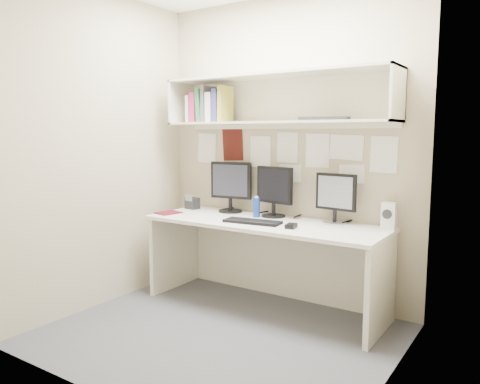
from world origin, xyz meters
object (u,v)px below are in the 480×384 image
Objects in this scene: desk_phone at (192,203)px; speaker at (389,216)px; monitor_center at (274,189)px; keyboard at (252,222)px; monitor_right at (336,196)px; monitor_left at (231,185)px; desk at (264,264)px; maroon_notebook at (168,213)px.

speaker is at bearing 11.85° from desk_phone.
keyboard is (-0.00, -0.35, -0.23)m from monitor_center.
monitor_left is at bearing -172.98° from monitor_right.
monitor_left is 0.45m from monitor_center.
monitor_left is 3.26× the size of desk_phone.
speaker is at bearing 13.53° from desk.
maroon_notebook is (-1.42, -0.38, -0.22)m from monitor_right.
monitor_left reaches higher than monitor_right.
monitor_left reaches higher than speaker.
desk is 0.99m from maroon_notebook.
monitor_left reaches higher than desk.
keyboard is (-0.56, -0.35, -0.21)m from monitor_right.
monitor_center reaches higher than maroon_notebook.
monitor_right is 0.86× the size of keyboard.
monitor_right is 1.49m from maroon_notebook.
keyboard is at bearing -164.95° from speaker.
keyboard is 1.04m from speaker.
monitor_left reaches higher than keyboard.
desk_phone is at bearing 98.74° from maroon_notebook.
desk_phone reaches higher than keyboard.
desk_phone is (-0.89, 0.16, 0.42)m from desk.
monitor_right is at bearing 26.43° from maroon_notebook.
monitor_right is at bearing 10.88° from monitor_center.
desk_phone is (-1.83, -0.07, -0.05)m from speaker.
maroon_notebook is at bearing -147.24° from monitor_left.
maroon_notebook is (-1.85, -0.38, -0.10)m from speaker.
monitor_center is at bearing 83.16° from keyboard.
desk_phone is at bearing 169.88° from desk.
maroon_notebook is (-0.87, -0.03, -0.01)m from keyboard.
monitor_center is (-0.03, 0.22, 0.60)m from desk.
monitor_right is (0.52, 0.22, 0.59)m from desk.
keyboard is at bearing -47.03° from monitor_left.
desk_phone is (-0.40, -0.06, -0.19)m from monitor_left.
monitor_center is at bearing 98.98° from desk.
monitor_center is (0.45, 0.00, -0.01)m from monitor_left.
monitor_left reaches higher than monitor_center.
desk_phone is (-1.41, -0.06, -0.17)m from monitor_right.
keyboard is at bearing -8.90° from desk_phone.
monitor_left is at bearing 155.68° from desk.
desk is 4.64× the size of monitor_center.
monitor_right is (0.55, 0.00, -0.02)m from monitor_center.
desk_phone is (-0.85, 0.29, 0.04)m from keyboard.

